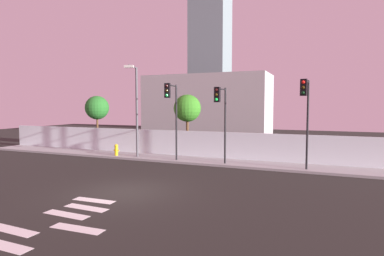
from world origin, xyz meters
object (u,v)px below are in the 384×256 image
street_lamp_curbside (136,104)px  fire_hydrant (116,149)px  traffic_light_center (172,105)px  roadside_tree_midleft (187,109)px  traffic_light_left (306,105)px  traffic_light_right (221,109)px  roadside_tree_leftmost (97,108)px

street_lamp_curbside → fire_hydrant: size_ratio=7.55×
street_lamp_curbside → fire_hydrant: street_lamp_curbside is taller
traffic_light_center → roadside_tree_midleft: (-0.71, 4.12, -0.25)m
fire_hydrant → traffic_light_left: bearing=-2.7°
traffic_light_right → street_lamp_curbside: (-6.38, 0.53, 0.32)m
traffic_light_center → roadside_tree_leftmost: size_ratio=1.08×
traffic_light_left → street_lamp_curbside: 11.22m
traffic_light_right → street_lamp_curbside: bearing=175.3°
fire_hydrant → roadside_tree_midleft: roadside_tree_midleft is taller
traffic_light_right → roadside_tree_midleft: (-3.90, 3.88, -0.04)m
traffic_light_right → fire_hydrant: bearing=175.6°
fire_hydrant → traffic_light_right: bearing=-4.4°
traffic_light_center → fire_hydrant: traffic_light_center is taller
fire_hydrant → roadside_tree_leftmost: size_ratio=0.18×
traffic_light_right → roadside_tree_midleft: size_ratio=1.02×
traffic_light_center → roadside_tree_leftmost: (-9.24, 4.12, -0.23)m
traffic_light_right → roadside_tree_leftmost: size_ratio=1.02×
traffic_light_left → traffic_light_center: traffic_light_left is taller
traffic_light_left → fire_hydrant: size_ratio=6.04×
street_lamp_curbside → roadside_tree_midleft: street_lamp_curbside is taller
roadside_tree_leftmost → fire_hydrant: bearing=-37.1°
traffic_light_right → street_lamp_curbside: street_lamp_curbside is taller
traffic_light_left → roadside_tree_leftmost: size_ratio=1.09×
traffic_light_left → traffic_light_center: 8.03m
traffic_light_center → traffic_light_right: (3.19, 0.25, -0.21)m
traffic_light_center → traffic_light_right: bearing=4.5°
traffic_light_right → roadside_tree_leftmost: bearing=162.7°
traffic_light_right → traffic_light_center: bearing=-175.5°
street_lamp_curbside → roadside_tree_leftmost: 6.93m
traffic_light_center → street_lamp_curbside: (-3.18, 0.78, 0.11)m
roadside_tree_leftmost → traffic_light_right: bearing=-17.3°
fire_hydrant → street_lamp_curbside: bearing=-3.3°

